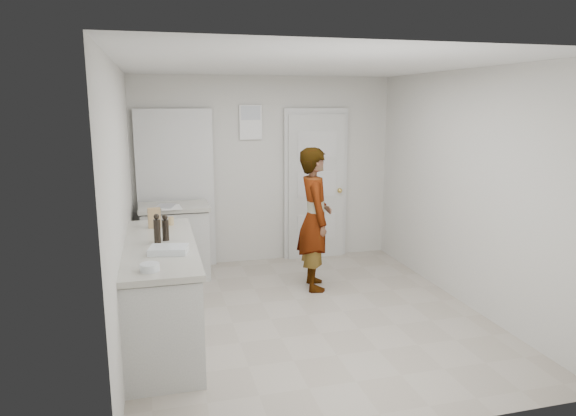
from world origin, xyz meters
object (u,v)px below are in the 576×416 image
object	(u,v)px
person	(315,219)
oil_cruet_b	(157,229)
spice_jar	(171,221)
baking_dish	(169,250)
egg_bowl	(150,267)
oil_cruet_a	(165,228)
cake_mix_box	(154,218)

from	to	relation	value
person	oil_cruet_b	world-z (taller)	person
spice_jar	baking_dish	xyz separation A→B (m)	(-0.06, -1.01, -0.02)
oil_cruet_b	egg_bowl	bearing A→B (deg)	-94.84
spice_jar	oil_cruet_b	world-z (taller)	oil_cruet_b
person	oil_cruet_a	distance (m)	1.93
person	egg_bowl	distance (m)	2.53
oil_cruet_a	egg_bowl	distance (m)	0.87
person	baking_dish	size ratio (longest dim) A/B	4.78
cake_mix_box	oil_cruet_b	distance (m)	0.61
baking_dish	egg_bowl	bearing A→B (deg)	-108.88
oil_cruet_a	baking_dish	size ratio (longest dim) A/B	0.70
cake_mix_box	spice_jar	distance (m)	0.19
spice_jar	cake_mix_box	bearing A→B (deg)	-156.15
baking_dish	oil_cruet_a	bearing A→B (deg)	91.55
cake_mix_box	baking_dish	xyz separation A→B (m)	(0.11, -0.94, -0.08)
egg_bowl	cake_mix_box	bearing A→B (deg)	88.20
oil_cruet_a	baking_dish	bearing A→B (deg)	-88.45
person	baking_dish	distance (m)	2.13
person	baking_dish	world-z (taller)	person
person	baking_dish	bearing A→B (deg)	134.76
oil_cruet_b	person	bearing A→B (deg)	28.66
person	spice_jar	world-z (taller)	person
oil_cruet_a	egg_bowl	world-z (taller)	oil_cruet_a
person	cake_mix_box	xyz separation A→B (m)	(-1.80, -0.36, 0.20)
spice_jar	egg_bowl	size ratio (longest dim) A/B	0.59
cake_mix_box	spice_jar	bearing A→B (deg)	17.98
person	egg_bowl	xyz separation A→B (m)	(-1.84, -1.74, 0.12)
spice_jar	oil_cruet_a	xyz separation A→B (m)	(-0.07, -0.60, 0.07)
oil_cruet_a	egg_bowl	size ratio (longest dim) A/B	1.68
cake_mix_box	spice_jar	world-z (taller)	cake_mix_box
spice_jar	baking_dish	world-z (taller)	spice_jar
oil_cruet_b	baking_dish	distance (m)	0.36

